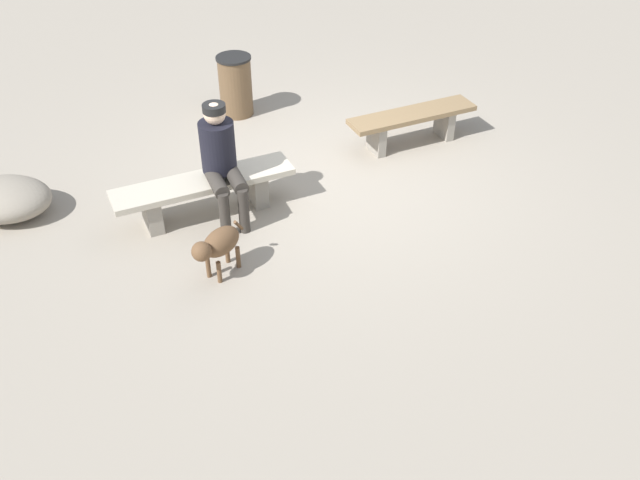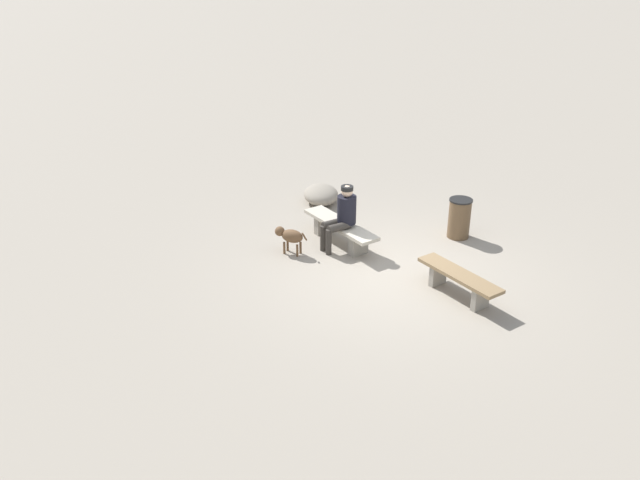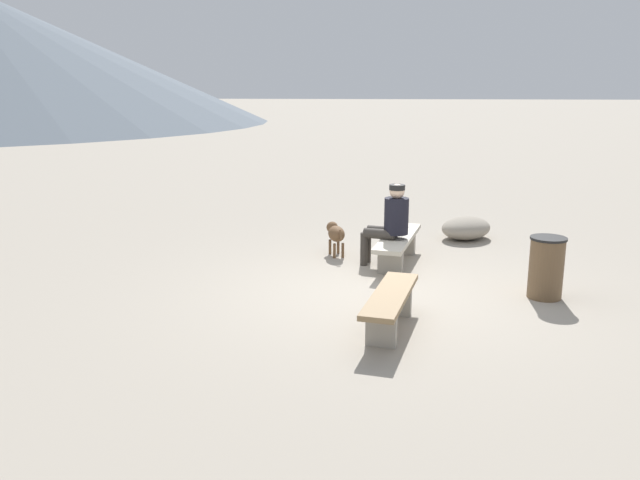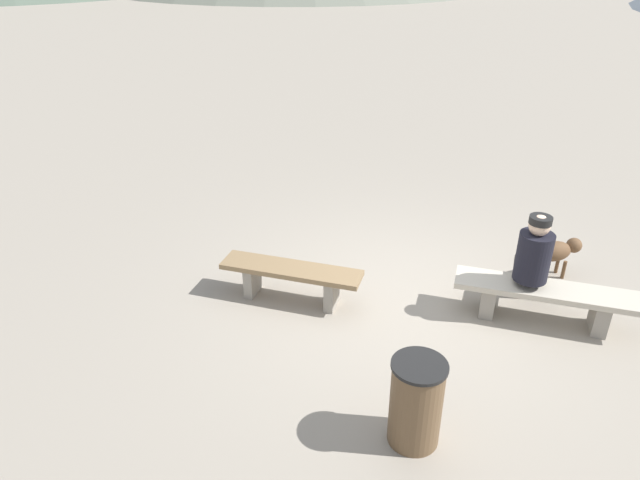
% 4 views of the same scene
% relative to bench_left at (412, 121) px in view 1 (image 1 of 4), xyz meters
% --- Properties ---
extents(ground, '(210.00, 210.00, 0.06)m').
position_rel_bench_left_xyz_m(ground, '(1.34, 0.09, -0.34)').
color(ground, '#9E9384').
extents(bench_left, '(1.66, 0.68, 0.43)m').
position_rel_bench_left_xyz_m(bench_left, '(0.00, 0.00, 0.00)').
color(bench_left, gray).
rests_on(bench_left, ground).
extents(bench_right, '(1.94, 0.78, 0.43)m').
position_rel_bench_left_xyz_m(bench_right, '(2.77, -0.14, -0.01)').
color(bench_right, gray).
rests_on(bench_right, ground).
extents(seated_person, '(0.46, 0.70, 1.24)m').
position_rel_bench_left_xyz_m(seated_person, '(2.60, -0.02, 0.40)').
color(seated_person, black).
rests_on(seated_person, ground).
extents(dog, '(0.64, 0.37, 0.50)m').
position_rel_bench_left_xyz_m(dog, '(3.15, 0.83, 0.04)').
color(dog, brown).
rests_on(dog, ground).
extents(trash_bin, '(0.45, 0.45, 0.79)m').
position_rel_bench_left_xyz_m(trash_bin, '(1.30, -1.97, 0.09)').
color(trash_bin, brown).
rests_on(trash_bin, ground).
extents(boulder, '(1.24, 1.22, 0.39)m').
position_rel_bench_left_xyz_m(boulder, '(4.47, -1.37, -0.12)').
color(boulder, gray).
rests_on(boulder, ground).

